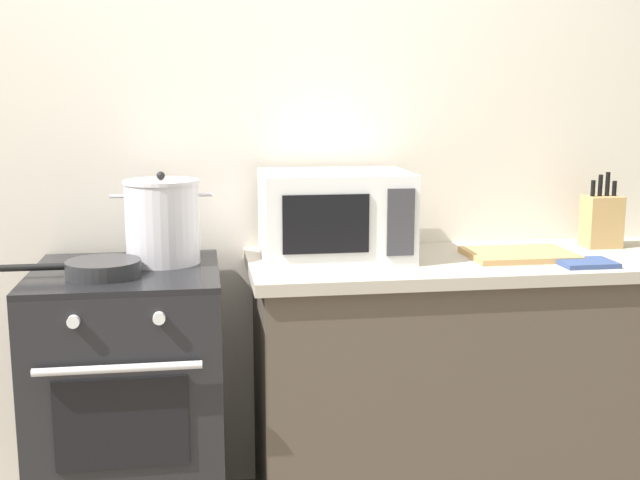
# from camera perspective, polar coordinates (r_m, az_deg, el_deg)

# --- Properties ---
(back_wall) EXTENTS (4.40, 0.10, 2.50)m
(back_wall) POSITION_cam_1_polar(r_m,az_deg,el_deg) (2.99, -0.84, 5.98)
(back_wall) COLOR silver
(back_wall) RESTS_ON ground_plane
(lower_cabinet_right) EXTENTS (1.64, 0.56, 0.88)m
(lower_cabinet_right) POSITION_cam_1_polar(r_m,az_deg,el_deg) (2.98, 11.86, -10.28)
(lower_cabinet_right) COLOR #4C4238
(lower_cabinet_right) RESTS_ON ground_plane
(countertop_right) EXTENTS (1.70, 0.60, 0.04)m
(countertop_right) POSITION_cam_1_polar(r_m,az_deg,el_deg) (2.85, 12.20, -1.58)
(countertop_right) COLOR #ADA393
(countertop_right) RESTS_ON lower_cabinet_right
(stove) EXTENTS (0.60, 0.64, 0.92)m
(stove) POSITION_cam_1_polar(r_m,az_deg,el_deg) (2.79, -13.35, -11.34)
(stove) COLOR black
(stove) RESTS_ON ground_plane
(stock_pot) EXTENTS (0.33, 0.25, 0.31)m
(stock_pot) POSITION_cam_1_polar(r_m,az_deg,el_deg) (2.71, -11.20, 1.30)
(stock_pot) COLOR silver
(stock_pot) RESTS_ON stove
(frying_pan) EXTENTS (0.43, 0.23, 0.05)m
(frying_pan) POSITION_cam_1_polar(r_m,az_deg,el_deg) (2.57, -15.38, -1.96)
(frying_pan) COLOR #28282B
(frying_pan) RESTS_ON stove
(microwave) EXTENTS (0.50, 0.37, 0.30)m
(microwave) POSITION_cam_1_polar(r_m,az_deg,el_deg) (2.73, 1.08, 1.77)
(microwave) COLOR white
(microwave) RESTS_ON countertop_right
(cutting_board) EXTENTS (0.36, 0.26, 0.02)m
(cutting_board) POSITION_cam_1_polar(r_m,az_deg,el_deg) (2.86, 14.05, -1.00)
(cutting_board) COLOR tan
(cutting_board) RESTS_ON countertop_right
(knife_block) EXTENTS (0.13, 0.10, 0.28)m
(knife_block) POSITION_cam_1_polar(r_m,az_deg,el_deg) (3.13, 19.47, 1.32)
(knife_block) COLOR tan
(knife_block) RESTS_ON countertop_right
(oven_mitt) EXTENTS (0.18, 0.14, 0.02)m
(oven_mitt) POSITION_cam_1_polar(r_m,az_deg,el_deg) (2.79, 18.47, -1.56)
(oven_mitt) COLOR #33477A
(oven_mitt) RESTS_ON countertop_right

